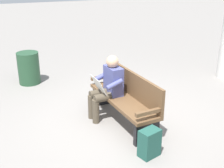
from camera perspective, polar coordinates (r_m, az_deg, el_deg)
ground_plane at (r=5.44m, az=1.98°, el=-7.12°), size 40.00×40.00×0.00m
bench_near at (r=5.27m, az=2.73°, el=-2.57°), size 1.83×0.63×0.90m
person_seated at (r=5.31m, az=-0.81°, el=-0.33°), size 0.59×0.60×1.18m
backpack at (r=4.46m, az=7.17°, el=-11.23°), size 0.31×0.35×0.43m
trash_bin at (r=7.30m, az=-15.77°, el=2.99°), size 0.51×0.51×0.76m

